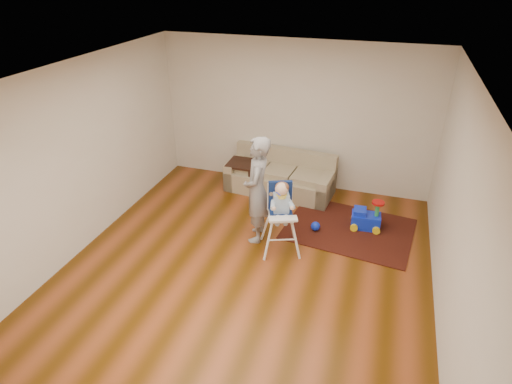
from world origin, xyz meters
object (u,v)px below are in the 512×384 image
(high_chair, at_px, (281,218))
(adult, at_px, (257,190))
(toy_ball, at_px, (315,226))
(sofa, at_px, (280,173))
(side_table, at_px, (242,175))
(ride_on_toy, at_px, (367,214))

(high_chair, relative_size, adult, 0.68)
(toy_ball, bearing_deg, high_chair, -123.34)
(sofa, relative_size, toy_ball, 13.66)
(side_table, relative_size, high_chair, 0.46)
(high_chair, bearing_deg, toy_ball, 35.12)
(high_chair, distance_m, adult, 0.55)
(high_chair, xyz_separation_m, adult, (-0.42, 0.19, 0.29))
(sofa, height_order, side_table, sofa)
(toy_ball, xyz_separation_m, adult, (-0.84, -0.44, 0.75))
(sofa, xyz_separation_m, toy_ball, (0.89, -1.11, -0.29))
(adult, bearing_deg, side_table, -163.19)
(toy_ball, distance_m, adult, 1.21)
(sofa, relative_size, side_table, 3.89)
(side_table, distance_m, adult, 1.79)
(adult, bearing_deg, sofa, 171.68)
(high_chair, height_order, adult, adult)
(side_table, distance_m, ride_on_toy, 2.48)
(sofa, relative_size, ride_on_toy, 4.06)
(ride_on_toy, distance_m, high_chair, 1.55)
(side_table, bearing_deg, ride_on_toy, -17.17)
(ride_on_toy, bearing_deg, side_table, 158.84)
(adult, bearing_deg, high_chair, 55.17)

